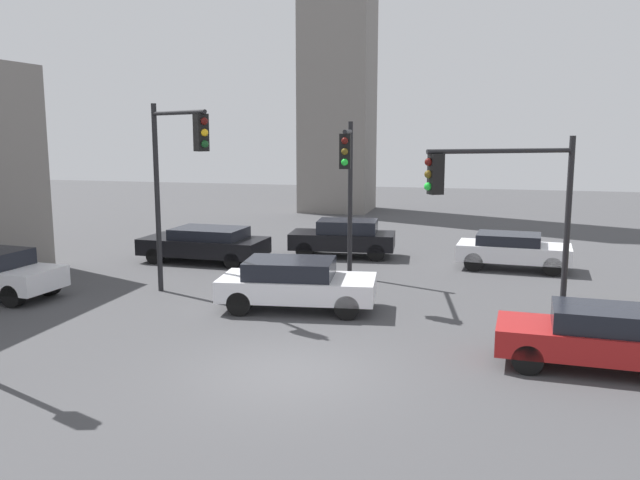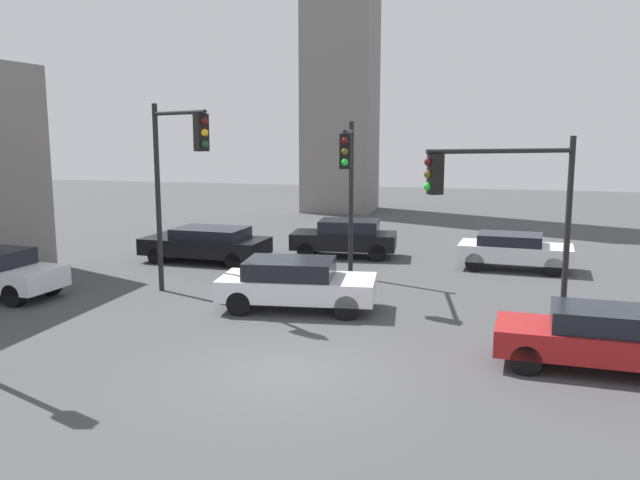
{
  "view_description": "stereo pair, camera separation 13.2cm",
  "coord_description": "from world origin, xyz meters",
  "px_view_note": "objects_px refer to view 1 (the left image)",
  "views": [
    {
      "loc": [
        3.87,
        -12.73,
        5.04
      ],
      "look_at": [
        -0.58,
        5.02,
        1.99
      ],
      "focal_mm": 37.35,
      "sensor_mm": 36.0,
      "label": 1
    },
    {
      "loc": [
        4.0,
        -12.7,
        5.04
      ],
      "look_at": [
        -0.58,
        5.02,
        1.99
      ],
      "focal_mm": 37.35,
      "sensor_mm": 36.0,
      "label": 2
    }
  ],
  "objects_px": {
    "car_3": "(602,337)",
    "car_6": "(344,237)",
    "traffic_light_0": "(176,163)",
    "car_2": "(512,250)",
    "traffic_light_2": "(348,171)",
    "car_1": "(295,283)",
    "traffic_light_3": "(503,192)",
    "car_4": "(205,243)"
  },
  "relations": [
    {
      "from": "traffic_light_3",
      "to": "car_1",
      "type": "bearing_deg",
      "value": -30.19
    },
    {
      "from": "car_2",
      "to": "car_1",
      "type": "bearing_deg",
      "value": -126.34
    },
    {
      "from": "traffic_light_0",
      "to": "traffic_light_2",
      "type": "xyz_separation_m",
      "value": [
        4.52,
        2.66,
        -0.34
      ]
    },
    {
      "from": "traffic_light_2",
      "to": "car_2",
      "type": "bearing_deg",
      "value": 120.82
    },
    {
      "from": "traffic_light_2",
      "to": "car_6",
      "type": "bearing_deg",
      "value": -175.6
    },
    {
      "from": "traffic_light_0",
      "to": "car_3",
      "type": "height_order",
      "value": "traffic_light_0"
    },
    {
      "from": "traffic_light_0",
      "to": "car_4",
      "type": "xyz_separation_m",
      "value": [
        -1.64,
        5.56,
        -3.37
      ]
    },
    {
      "from": "traffic_light_2",
      "to": "traffic_light_3",
      "type": "distance_m",
      "value": 5.42
    },
    {
      "from": "car_1",
      "to": "traffic_light_0",
      "type": "bearing_deg",
      "value": 170.61
    },
    {
      "from": "traffic_light_0",
      "to": "car_3",
      "type": "bearing_deg",
      "value": 22.16
    },
    {
      "from": "car_2",
      "to": "car_3",
      "type": "bearing_deg",
      "value": -77.53
    },
    {
      "from": "car_4",
      "to": "car_3",
      "type": "bearing_deg",
      "value": 148.08
    },
    {
      "from": "traffic_light_2",
      "to": "car_6",
      "type": "relative_size",
      "value": 1.24
    },
    {
      "from": "car_2",
      "to": "car_6",
      "type": "distance_m",
      "value": 6.51
    },
    {
      "from": "car_2",
      "to": "car_3",
      "type": "xyz_separation_m",
      "value": [
        1.49,
        -10.22,
        0.01
      ]
    },
    {
      "from": "car_3",
      "to": "car_6",
      "type": "distance_m",
      "value": 13.66
    },
    {
      "from": "car_1",
      "to": "traffic_light_2",
      "type": "bearing_deg",
      "value": 65.97
    },
    {
      "from": "car_1",
      "to": "car_4",
      "type": "height_order",
      "value": "car_1"
    },
    {
      "from": "car_1",
      "to": "car_4",
      "type": "distance_m",
      "value": 7.79
    },
    {
      "from": "traffic_light_0",
      "to": "car_6",
      "type": "relative_size",
      "value": 1.36
    },
    {
      "from": "traffic_light_3",
      "to": "car_3",
      "type": "xyz_separation_m",
      "value": [
        2.08,
        -3.1,
        -2.72
      ]
    },
    {
      "from": "traffic_light_2",
      "to": "car_4",
      "type": "distance_m",
      "value": 7.46
    },
    {
      "from": "traffic_light_3",
      "to": "car_4",
      "type": "relative_size",
      "value": 1.01
    },
    {
      "from": "car_4",
      "to": "car_6",
      "type": "bearing_deg",
      "value": -152.45
    },
    {
      "from": "traffic_light_3",
      "to": "car_3",
      "type": "height_order",
      "value": "traffic_light_3"
    },
    {
      "from": "traffic_light_0",
      "to": "car_1",
      "type": "bearing_deg",
      "value": 35.29
    },
    {
      "from": "car_4",
      "to": "car_1",
      "type": "bearing_deg",
      "value": 134.9
    },
    {
      "from": "car_1",
      "to": "car_6",
      "type": "bearing_deg",
      "value": 85.83
    },
    {
      "from": "car_1",
      "to": "car_3",
      "type": "xyz_separation_m",
      "value": [
        7.62,
        -3.05,
        -0.04
      ]
    },
    {
      "from": "traffic_light_0",
      "to": "car_1",
      "type": "relative_size",
      "value": 1.28
    },
    {
      "from": "car_1",
      "to": "car_2",
      "type": "distance_m",
      "value": 9.43
    },
    {
      "from": "car_3",
      "to": "car_6",
      "type": "bearing_deg",
      "value": -51.29
    },
    {
      "from": "car_3",
      "to": "car_6",
      "type": "xyz_separation_m",
      "value": [
        -7.94,
        11.11,
        0.06
      ]
    },
    {
      "from": "car_1",
      "to": "car_6",
      "type": "relative_size",
      "value": 1.06
    },
    {
      "from": "car_2",
      "to": "traffic_light_0",
      "type": "bearing_deg",
      "value": -140.19
    },
    {
      "from": "traffic_light_2",
      "to": "car_1",
      "type": "height_order",
      "value": "traffic_light_2"
    },
    {
      "from": "traffic_light_3",
      "to": "car_6",
      "type": "distance_m",
      "value": 10.28
    },
    {
      "from": "car_2",
      "to": "car_6",
      "type": "xyz_separation_m",
      "value": [
        -6.45,
        0.89,
        0.07
      ]
    },
    {
      "from": "traffic_light_3",
      "to": "car_6",
      "type": "xyz_separation_m",
      "value": [
        -5.86,
        8.01,
        -2.67
      ]
    },
    {
      "from": "traffic_light_3",
      "to": "car_2",
      "type": "distance_m",
      "value": 7.65
    },
    {
      "from": "traffic_light_0",
      "to": "car_2",
      "type": "height_order",
      "value": "traffic_light_0"
    },
    {
      "from": "car_2",
      "to": "car_4",
      "type": "xyz_separation_m",
      "value": [
        -11.39,
        -1.43,
        0.0
      ]
    }
  ]
}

